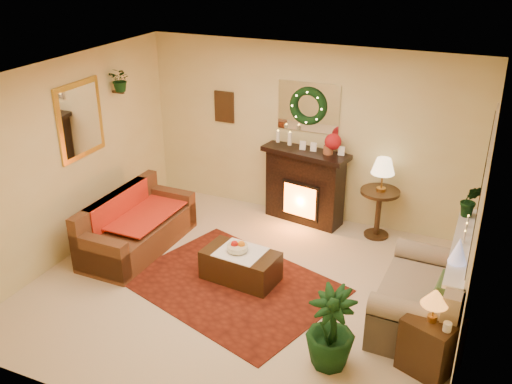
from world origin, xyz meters
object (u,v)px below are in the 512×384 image
at_px(coffee_table, 241,265).
at_px(side_table_round, 378,215).
at_px(loveseat, 423,290).
at_px(sofa, 137,220).
at_px(end_table_square, 430,345).
at_px(fireplace, 305,186).

bearing_deg(coffee_table, side_table_round, 59.99).
xyz_separation_m(loveseat, coffee_table, (-2.19, -0.03, -0.21)).
height_order(sofa, coffee_table, sofa).
height_order(side_table_round, end_table_square, side_table_round).
distance_m(fireplace, coffee_table, 1.92).
bearing_deg(end_table_square, loveseat, 105.47).
xyz_separation_m(sofa, fireplace, (1.79, 1.72, 0.12)).
bearing_deg(end_table_square, coffee_table, 163.72).
bearing_deg(loveseat, sofa, 179.92).
distance_m(end_table_square, coffee_table, 2.49).
height_order(sofa, side_table_round, sofa).
bearing_deg(loveseat, side_table_round, 118.18).
distance_m(sofa, fireplace, 2.49).
relative_size(fireplace, side_table_round, 1.61).
distance_m(sofa, loveseat, 3.80).
relative_size(fireplace, coffee_table, 1.23).
xyz_separation_m(sofa, side_table_round, (2.92, 1.66, -0.10)).
height_order(fireplace, end_table_square, fireplace).
distance_m(fireplace, end_table_square, 3.40).
relative_size(end_table_square, coffee_table, 0.63).
xyz_separation_m(sofa, coffee_table, (1.62, -0.15, -0.22)).
height_order(loveseat, side_table_round, loveseat).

